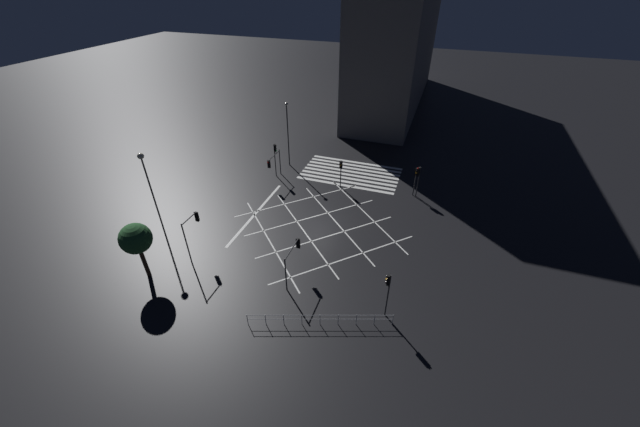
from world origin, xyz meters
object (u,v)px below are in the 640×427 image
at_px(traffic_light_se_main, 275,154).
at_px(traffic_light_sw_cross, 416,176).
at_px(street_tree_near, 136,239).
at_px(traffic_light_nw_main, 388,287).
at_px(traffic_light_se_cross, 273,162).
at_px(traffic_light_sw_main, 418,176).
at_px(street_lamp_east, 147,176).
at_px(street_lamp_west, 288,126).
at_px(traffic_light_median_south, 341,169).
at_px(traffic_light_ne_cross, 192,228).
at_px(traffic_light_median_north, 293,254).

relative_size(traffic_light_se_main, traffic_light_sw_cross, 1.22).
relative_size(traffic_light_sw_cross, street_tree_near, 0.67).
bearing_deg(traffic_light_nw_main, traffic_light_se_cross, -43.92).
xyz_separation_m(traffic_light_sw_main, street_lamp_east, (22.71, 14.78, 3.53)).
distance_m(street_lamp_east, street_tree_near, 6.65).
bearing_deg(street_lamp_west, traffic_light_se_main, 84.69).
xyz_separation_m(traffic_light_nw_main, street_tree_near, (19.59, 2.45, 0.99)).
xyz_separation_m(traffic_light_median_south, traffic_light_sw_cross, (-8.35, -1.00, 0.03)).
bearing_deg(street_tree_near, traffic_light_sw_main, -134.20).
bearing_deg(street_tree_near, street_lamp_west, -98.04).
bearing_deg(traffic_light_median_south, street_lamp_west, -112.99).
xyz_separation_m(traffic_light_sw_cross, street_tree_near, (19.49, 20.33, 1.45)).
bearing_deg(traffic_light_ne_cross, traffic_light_se_cross, -2.27).
relative_size(traffic_light_median_north, traffic_light_sw_main, 0.92).
xyz_separation_m(street_lamp_west, street_tree_near, (3.20, 22.69, -1.33)).
relative_size(traffic_light_sw_main, traffic_light_nw_main, 0.89).
relative_size(traffic_light_se_cross, street_lamp_east, 0.40).
relative_size(traffic_light_median_north, street_lamp_east, 0.40).
xyz_separation_m(traffic_light_median_south, street_lamp_west, (7.94, -3.37, 2.80)).
bearing_deg(traffic_light_sw_main, street_lamp_east, 33.06).
height_order(traffic_light_ne_cross, street_lamp_west, street_lamp_west).
bearing_deg(street_tree_near, traffic_light_median_south, -119.96).
distance_m(traffic_light_nw_main, traffic_light_median_south, 18.87).
height_order(traffic_light_se_main, street_lamp_west, street_lamp_west).
relative_size(traffic_light_median_north, traffic_light_nw_main, 0.81).
distance_m(traffic_light_nw_main, traffic_light_sw_cross, 17.88).
height_order(traffic_light_se_cross, traffic_light_median_south, traffic_light_median_south).
bearing_deg(traffic_light_ne_cross, street_tree_near, 144.50).
bearing_deg(street_tree_near, traffic_light_ne_cross, -125.50).
relative_size(traffic_light_median_north, traffic_light_ne_cross, 0.77).
bearing_deg(traffic_light_nw_main, street_tree_near, 7.14).
relative_size(traffic_light_ne_cross, street_lamp_east, 0.52).
distance_m(traffic_light_sw_cross, street_tree_near, 28.20).
bearing_deg(traffic_light_sw_main, street_tree_near, 45.80).
bearing_deg(traffic_light_median_south, traffic_light_sw_main, 96.52).
relative_size(street_lamp_east, street_lamp_west, 1.01).
bearing_deg(street_tree_near, traffic_light_sw_cross, -133.80).
height_order(traffic_light_sw_cross, street_tree_near, street_tree_near).
xyz_separation_m(traffic_light_median_north, traffic_light_ne_cross, (9.18, 0.44, 0.69)).
bearing_deg(traffic_light_sw_cross, traffic_light_median_south, -83.17).
bearing_deg(traffic_light_se_main, street_lamp_west, 84.69).
bearing_deg(traffic_light_se_cross, traffic_light_ne_cross, -2.27).
distance_m(traffic_light_median_south, street_lamp_west, 9.07).
height_order(traffic_light_sw_main, street_tree_near, street_tree_near).
bearing_deg(traffic_light_sw_cross, traffic_light_sw_main, 86.30).
bearing_deg(traffic_light_se_cross, traffic_light_nw_main, 46.08).
height_order(traffic_light_nw_main, street_lamp_east, street_lamp_east).
bearing_deg(traffic_light_median_south, street_tree_near, -29.96).
height_order(traffic_light_nw_main, street_lamp_west, street_lamp_west).
bearing_deg(traffic_light_median_south, traffic_light_median_north, 2.09).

